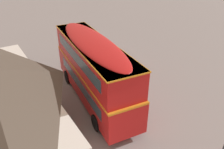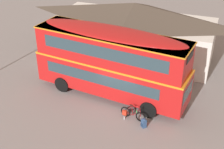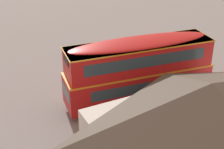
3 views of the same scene
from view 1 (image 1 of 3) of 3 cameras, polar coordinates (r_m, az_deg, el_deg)
The scene contains 5 objects.
ground_plane at distance 18.24m, azimuth -3.67°, elevation -3.94°, with size 120.00×120.00×0.00m, color gray.
double_decker_bus at distance 15.91m, azimuth -4.83°, elevation 1.73°, with size 10.64×3.24×4.79m.
touring_bicycle at distance 19.57m, azimuth -2.14°, elevation -0.15°, with size 1.72×0.47×1.04m.
backpack_on_ground at distance 20.51m, azimuth -2.19°, elevation 1.08°, with size 0.39×0.39×0.58m.
water_bottle_clear_plastic at distance 19.48m, azimuth -0.93°, elevation -1.14°, with size 0.07×0.07×0.25m.
Camera 1 is at (-13.80, 6.59, 9.94)m, focal length 35.45 mm.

